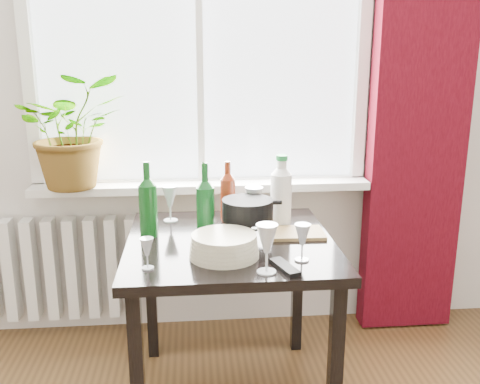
{
  "coord_description": "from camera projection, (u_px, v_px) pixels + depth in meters",
  "views": [
    {
      "loc": [
        -0.05,
        -0.53,
        1.5
      ],
      "look_at": [
        0.14,
        1.55,
        0.94
      ],
      "focal_mm": 40.0,
      "sensor_mm": 36.0,
      "label": 1
    }
  ],
  "objects": [
    {
      "name": "window",
      "position": [
        199.0,
        30.0,
        2.63
      ],
      "size": [
        1.72,
        0.08,
        1.62
      ],
      "color": "white",
      "rests_on": "ground"
    },
    {
      "name": "windowsill",
      "position": [
        202.0,
        185.0,
        2.76
      ],
      "size": [
        1.72,
        0.2,
        0.04
      ],
      "color": "white",
      "rests_on": "ground"
    },
    {
      "name": "curtain",
      "position": [
        421.0,
        92.0,
        2.71
      ],
      "size": [
        0.5,
        0.12,
        2.56
      ],
      "color": "#37050D",
      "rests_on": "ground"
    },
    {
      "name": "radiator",
      "position": [
        62.0,
        268.0,
        2.84
      ],
      "size": [
        0.8,
        0.1,
        0.55
      ],
      "color": "silver",
      "rests_on": "ground"
    },
    {
      "name": "table",
      "position": [
        230.0,
        261.0,
        2.24
      ],
      "size": [
        0.85,
        0.85,
        0.74
      ],
      "color": "black",
      "rests_on": "ground"
    },
    {
      "name": "potted_plant",
      "position": [
        73.0,
        131.0,
        2.58
      ],
      "size": [
        0.6,
        0.56,
        0.55
      ],
      "primitive_type": "imported",
      "rotation": [
        0.0,
        0.0,
        0.29
      ],
      "color": "#32771F",
      "rests_on": "windowsill"
    },
    {
      "name": "wine_bottle_left",
      "position": [
        148.0,
        199.0,
        2.22
      ],
      "size": [
        0.09,
        0.09,
        0.33
      ],
      "primitive_type": null,
      "rotation": [
        0.0,
        0.0,
        -0.21
      ],
      "color": "#0C4213",
      "rests_on": "table"
    },
    {
      "name": "wine_bottle_right",
      "position": [
        205.0,
        200.0,
        2.2
      ],
      "size": [
        0.1,
        0.1,
        0.33
      ],
      "primitive_type": null,
      "rotation": [
        0.0,
        0.0,
        -0.37
      ],
      "color": "#0D4316",
      "rests_on": "table"
    },
    {
      "name": "bottle_amber",
      "position": [
        228.0,
        190.0,
        2.44
      ],
      "size": [
        0.07,
        0.07,
        0.28
      ],
      "primitive_type": null,
      "rotation": [
        0.0,
        0.0,
        0.05
      ],
      "color": "#661E0B",
      "rests_on": "table"
    },
    {
      "name": "cleaning_bottle",
      "position": [
        281.0,
        189.0,
        2.37
      ],
      "size": [
        0.12,
        0.12,
        0.33
      ],
      "primitive_type": null,
      "rotation": [
        0.0,
        0.0,
        0.35
      ],
      "color": "white",
      "rests_on": "table"
    },
    {
      "name": "wineglass_front_right",
      "position": [
        267.0,
        248.0,
        1.87
      ],
      "size": [
        0.09,
        0.09,
        0.18
      ],
      "primitive_type": null,
      "rotation": [
        0.0,
        0.0,
        0.12
      ],
      "color": "silver",
      "rests_on": "table"
    },
    {
      "name": "wineglass_far_right",
      "position": [
        302.0,
        242.0,
        1.98
      ],
      "size": [
        0.07,
        0.07,
        0.15
      ],
      "primitive_type": null,
      "rotation": [
        0.0,
        0.0,
        -0.18
      ],
      "color": "silver",
      "rests_on": "table"
    },
    {
      "name": "wineglass_back_center",
      "position": [
        254.0,
        207.0,
        2.34
      ],
      "size": [
        0.1,
        0.1,
        0.19
      ],
      "primitive_type": null,
      "rotation": [
        0.0,
        0.0,
        -0.25
      ],
      "color": "silver",
      "rests_on": "table"
    },
    {
      "name": "wineglass_back_left",
      "position": [
        170.0,
        203.0,
        2.44
      ],
      "size": [
        0.09,
        0.09,
        0.17
      ],
      "primitive_type": null,
      "rotation": [
        0.0,
        0.0,
        -0.26
      ],
      "color": "silver",
      "rests_on": "table"
    },
    {
      "name": "wineglass_front_left",
      "position": [
        147.0,
        253.0,
        1.91
      ],
      "size": [
        0.06,
        0.06,
        0.12
      ],
      "primitive_type": null,
      "rotation": [
        0.0,
        0.0,
        0.29
      ],
      "color": "silver",
      "rests_on": "table"
    },
    {
      "name": "plate_stack",
      "position": [
        224.0,
        246.0,
        2.03
      ],
      "size": [
        0.35,
        0.35,
        0.09
      ],
      "primitive_type": "cylinder",
      "rotation": [
        0.0,
        0.0,
        -0.35
      ],
      "color": "beige",
      "rests_on": "table"
    },
    {
      "name": "fondue_pot",
      "position": [
        248.0,
        218.0,
        2.23
      ],
      "size": [
        0.29,
        0.27,
        0.17
      ],
      "primitive_type": null,
      "rotation": [
        0.0,
        0.0,
        0.27
      ],
      "color": "black",
      "rests_on": "table"
    },
    {
      "name": "tv_remote",
      "position": [
        285.0,
        267.0,
        1.91
      ],
      "size": [
        0.1,
        0.17,
        0.02
      ],
      "primitive_type": "cube",
      "rotation": [
        0.0,
        0.0,
        0.32
      ],
      "color": "black",
      "rests_on": "table"
    },
    {
      "name": "cutting_board",
      "position": [
        292.0,
        233.0,
        2.28
      ],
      "size": [
        0.27,
        0.18,
        0.01
      ],
      "primitive_type": "cube",
      "rotation": [
        0.0,
        0.0,
        -0.03
      ],
      "color": "olive",
      "rests_on": "table"
    }
  ]
}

